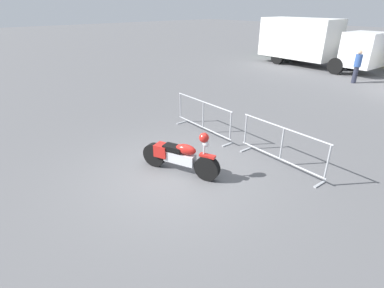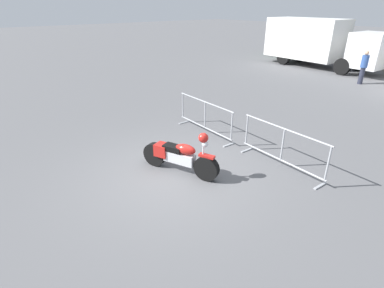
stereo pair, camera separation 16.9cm
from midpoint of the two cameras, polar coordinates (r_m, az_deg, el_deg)
The scene contains 9 objects.
ground_plane at distance 7.40m, azimuth -3.90°, elevation -5.99°, with size 120.00×120.00×0.00m, color #5B5B5E.
motorcycle at distance 7.31m, azimuth -3.02°, elevation -2.28°, with size 2.02×0.91×1.19m.
crowd_barrier_near at distance 9.56m, azimuth 1.64°, elevation 5.21°, with size 2.55×0.58×1.07m.
crowd_barrier_far at distance 7.86m, azimuth 16.12°, elevation -0.39°, with size 2.55×0.58×1.07m.
box_truck at distance 22.10m, azimuth 21.51°, elevation 17.84°, with size 7.82×2.70×2.98m.
parked_car_green at distance 27.23m, azimuth 17.16°, elevation 17.65°, with size 2.15×4.57×1.51m.
parked_car_maroon at distance 25.94m, azimuth 23.02°, elevation 16.36°, with size 1.98×4.22×1.39m.
parked_car_blue at distance 24.90m, azimuth 29.35°, elevation 14.96°, with size 2.06×4.37×1.44m.
pedestrian at distance 18.19m, azimuth 28.71°, elevation 13.00°, with size 0.48×0.48×1.69m.
Camera 1 is at (5.02, -3.86, 3.81)m, focal length 28.00 mm.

